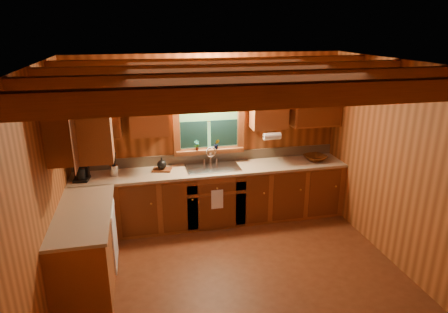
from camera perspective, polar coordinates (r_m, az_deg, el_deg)
name	(u,v)px	position (r m, az deg, el deg)	size (l,w,h in m)	color
room	(239,183)	(4.40, 2.28, -3.88)	(4.20, 4.20, 4.20)	#572A15
ceiling_beams	(241,76)	(4.09, 2.50, 11.69)	(4.20, 2.54, 0.18)	brown
base_cabinets	(184,207)	(5.83, -5.83, -7.44)	(4.20, 2.22, 0.86)	brown
countertop	(184,179)	(5.65, -5.85, -3.30)	(4.20, 2.24, 0.04)	tan
backsplash	(209,157)	(6.24, -2.18, -0.10)	(4.20, 0.02, 0.16)	tan
dishwasher_panel	(114,235)	(5.28, -15.76, -11.04)	(0.02, 0.60, 0.80)	white
upper_cabinets	(175,112)	(5.49, -7.23, 6.48)	(4.19, 1.77, 0.78)	brown
window	(209,124)	(6.06, -2.21, 4.76)	(1.12, 0.08, 1.00)	brown
window_sill	(210,150)	(6.13, -2.08, 0.95)	(1.06, 0.14, 0.04)	brown
wall_sconce	(210,84)	(5.83, -2.07, 10.56)	(0.45, 0.21, 0.17)	black
paper_towel_roll	(272,136)	(6.02, 7.05, 2.97)	(0.11, 0.11, 0.27)	white
dish_towel	(217,199)	(5.84, -1.00, -6.30)	(0.18, 0.01, 0.30)	white
sink	(213,171)	(6.02, -1.67, -2.07)	(0.82, 0.48, 0.43)	silver
coffee_maker	(81,168)	(5.86, -20.24, -1.58)	(0.20, 0.25, 0.35)	black
utensil_crock	(114,170)	(5.90, -15.81, -1.87)	(0.13, 0.13, 0.35)	silver
cutting_board	(162,170)	(5.96, -9.06, -1.91)	(0.28, 0.20, 0.02)	#5D2B13
teakettle	(162,164)	(5.94, -9.10, -1.16)	(0.14, 0.14, 0.18)	black
wicker_basket	(315,158)	(6.48, 13.21, -0.20)	(0.35, 0.35, 0.09)	#48230C
potted_plant_left	(197,145)	(6.03, -3.99, 1.63)	(0.09, 0.06, 0.17)	#5D2B13
potted_plant_right	(217,144)	(6.09, -1.08, 1.83)	(0.09, 0.07, 0.16)	#5D2B13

